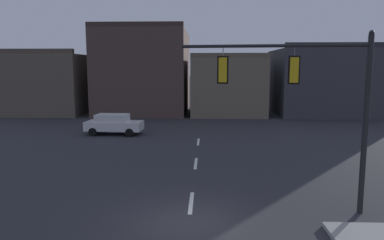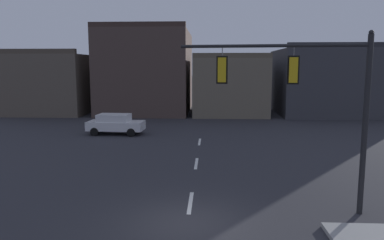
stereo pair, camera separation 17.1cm
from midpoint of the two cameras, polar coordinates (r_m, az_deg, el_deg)
The scene contains 5 objects.
ground_plane at distance 13.20m, azimuth -0.90°, elevation -15.62°, with size 400.00×400.00×0.00m, color #2B2B30.
lane_centreline at distance 15.05m, azimuth -0.46°, elevation -12.53°, with size 0.16×26.40×0.01m.
signal_mast_near_side at distance 14.02m, azimuth 17.35°, elevation 4.25°, with size 6.69×0.90×6.57m.
car_lot_nearside at distance 30.01m, azimuth -12.08°, elevation -0.56°, with size 4.54×2.13×1.61m.
building_row at distance 43.37m, azimuth 0.74°, elevation 6.25°, with size 43.14×12.26×9.80m.
Camera 1 is at (0.60, -12.06, 5.33)m, focal length 34.78 mm.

